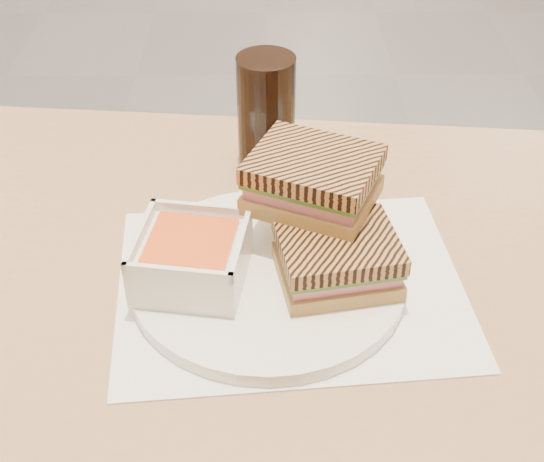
{
  "coord_description": "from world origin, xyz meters",
  "views": [
    {
      "loc": [
        0.01,
        -2.58,
        1.28
      ],
      "look_at": [
        0.01,
        -2.0,
        0.82
      ],
      "focal_mm": 48.25,
      "sensor_mm": 36.0,
      "label": 1
    }
  ],
  "objects_px": {
    "panini_lower": "(337,258)",
    "cola_glass": "(266,116)",
    "main_table": "(217,350)",
    "soup_bowl": "(192,259)",
    "plate": "(268,275)"
  },
  "relations": [
    {
      "from": "panini_lower",
      "to": "cola_glass",
      "type": "bearing_deg",
      "value": 107.13
    },
    {
      "from": "main_table",
      "to": "soup_bowl",
      "type": "height_order",
      "value": "soup_bowl"
    },
    {
      "from": "main_table",
      "to": "plate",
      "type": "bearing_deg",
      "value": -5.24
    },
    {
      "from": "plate",
      "to": "main_table",
      "type": "bearing_deg",
      "value": 174.76
    },
    {
      "from": "main_table",
      "to": "plate",
      "type": "relative_size",
      "value": 4.29
    },
    {
      "from": "soup_bowl",
      "to": "panini_lower",
      "type": "distance_m",
      "value": 0.15
    },
    {
      "from": "panini_lower",
      "to": "cola_glass",
      "type": "xyz_separation_m",
      "value": [
        -0.07,
        0.23,
        0.03
      ]
    },
    {
      "from": "main_table",
      "to": "soup_bowl",
      "type": "distance_m",
      "value": 0.16
    },
    {
      "from": "plate",
      "to": "panini_lower",
      "type": "xyz_separation_m",
      "value": [
        0.07,
        -0.01,
        0.03
      ]
    },
    {
      "from": "main_table",
      "to": "cola_glass",
      "type": "xyz_separation_m",
      "value": [
        0.06,
        0.22,
        0.19
      ]
    },
    {
      "from": "plate",
      "to": "cola_glass",
      "type": "bearing_deg",
      "value": 90.32
    },
    {
      "from": "main_table",
      "to": "panini_lower",
      "type": "height_order",
      "value": "panini_lower"
    },
    {
      "from": "panini_lower",
      "to": "cola_glass",
      "type": "relative_size",
      "value": 0.87
    },
    {
      "from": "main_table",
      "to": "cola_glass",
      "type": "bearing_deg",
      "value": 74.55
    },
    {
      "from": "soup_bowl",
      "to": "cola_glass",
      "type": "distance_m",
      "value": 0.25
    }
  ]
}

